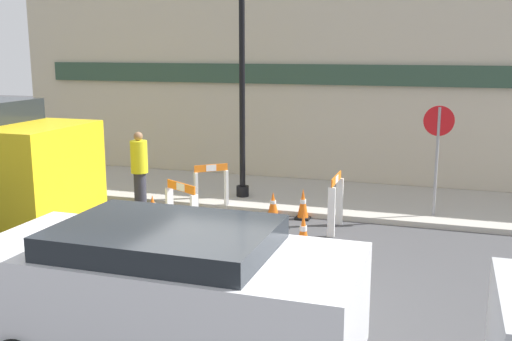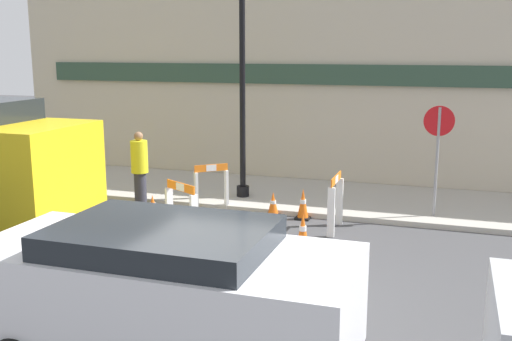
% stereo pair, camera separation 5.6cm
% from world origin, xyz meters
% --- Properties ---
extents(ground_plane, '(60.00, 60.00, 0.00)m').
position_xyz_m(ground_plane, '(0.00, 0.00, 0.00)').
color(ground_plane, '#424244').
extents(sidewalk_slab, '(18.00, 3.17, 0.11)m').
position_xyz_m(sidewalk_slab, '(0.00, 6.08, 0.06)').
color(sidewalk_slab, '#ADA89E').
rests_on(sidewalk_slab, ground_plane).
extents(storefront_facade, '(18.00, 0.22, 5.50)m').
position_xyz_m(storefront_facade, '(0.00, 7.74, 2.75)').
color(storefront_facade, '#BCB29E').
rests_on(storefront_facade, ground_plane).
extents(streetlamp_post, '(0.44, 0.44, 4.93)m').
position_xyz_m(streetlamp_post, '(-1.65, 5.42, 3.29)').
color(streetlamp_post, black).
rests_on(streetlamp_post, sidewalk_slab).
extents(stop_sign, '(0.60, 0.11, 2.22)m').
position_xyz_m(stop_sign, '(2.57, 5.11, 1.60)').
color(stop_sign, gray).
rests_on(stop_sign, sidewalk_slab).
extents(barricade_0, '(0.65, 0.57, 1.03)m').
position_xyz_m(barricade_0, '(-1.98, 4.35, 0.54)').
color(barricade_0, white).
rests_on(barricade_0, ground_plane).
extents(barricade_1, '(0.76, 0.51, 1.14)m').
position_xyz_m(barricade_1, '(-1.62, 2.10, 0.61)').
color(barricade_1, white).
rests_on(barricade_1, ground_plane).
extents(barricade_2, '(0.13, 0.89, 1.09)m').
position_xyz_m(barricade_2, '(0.80, 3.82, 0.59)').
color(barricade_2, white).
rests_on(barricade_2, ground_plane).
extents(traffic_cone_0, '(0.30, 0.30, 0.66)m').
position_xyz_m(traffic_cone_0, '(0.47, 2.55, 0.32)').
color(traffic_cone_0, black).
rests_on(traffic_cone_0, ground_plane).
extents(traffic_cone_1, '(0.30, 0.30, 0.46)m').
position_xyz_m(traffic_cone_1, '(-2.97, 3.57, 0.22)').
color(traffic_cone_1, black).
rests_on(traffic_cone_1, ground_plane).
extents(traffic_cone_2, '(0.30, 0.30, 0.52)m').
position_xyz_m(traffic_cone_2, '(0.14, 1.84, 0.25)').
color(traffic_cone_2, black).
rests_on(traffic_cone_2, ground_plane).
extents(traffic_cone_3, '(0.30, 0.30, 0.64)m').
position_xyz_m(traffic_cone_3, '(0.02, 4.40, 0.31)').
color(traffic_cone_3, black).
rests_on(traffic_cone_3, ground_plane).
extents(traffic_cone_4, '(0.30, 0.30, 0.52)m').
position_xyz_m(traffic_cone_4, '(-0.62, 4.40, 0.25)').
color(traffic_cone_4, black).
rests_on(traffic_cone_4, ground_plane).
extents(person_worker, '(0.40, 0.40, 1.71)m').
position_xyz_m(person_worker, '(-3.48, 3.98, 0.92)').
color(person_worker, '#33333D').
rests_on(person_worker, ground_plane).
extents(parked_car_1, '(4.03, 1.91, 1.64)m').
position_xyz_m(parked_car_1, '(0.05, -1.82, 0.93)').
color(parked_car_1, silver).
rests_on(parked_car_1, ground_plane).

